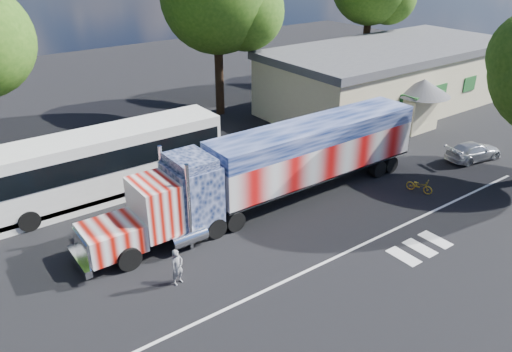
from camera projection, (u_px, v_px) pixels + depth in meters
ground at (291, 231)px, 25.14m from camera, size 100.00×100.00×0.00m
lane_markings at (371, 254)px, 23.30m from camera, size 30.00×2.67×0.01m
semi_truck at (280, 164)px, 27.04m from camera, size 20.65×3.26×4.40m
coach_bus at (109, 162)px, 27.92m from camera, size 13.04×3.04×3.79m
hall_building at (391, 76)px, 42.47m from camera, size 22.40×12.80×5.20m
parked_car at (474, 151)px, 32.93m from camera, size 4.28×2.33×1.18m
woman at (177, 267)px, 21.00m from camera, size 0.68×0.53×1.65m
bicycle at (419, 186)px, 28.79m from camera, size 0.99×1.62×0.80m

